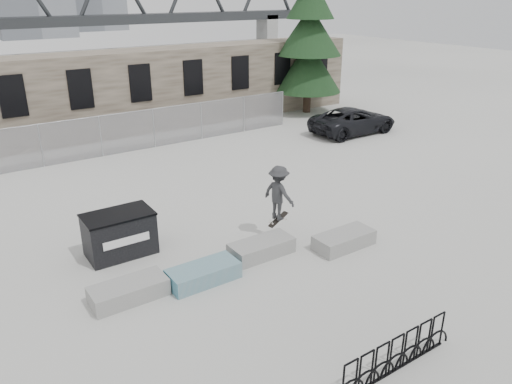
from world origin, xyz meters
TOP-DOWN VIEW (x-y plane):
  - ground at (0.00, 0.00)m, footprint 120.00×120.00m
  - stone_wall at (0.00, 16.24)m, footprint 36.00×2.58m
  - chainlink_fence at (-0.00, 12.50)m, footprint 22.06×0.06m
  - planter_far_left at (-3.39, 0.10)m, footprint 2.00×0.90m
  - planter_center_left at (-1.35, -0.24)m, footprint 2.00×0.90m
  - planter_center_right at (0.85, 0.08)m, footprint 2.00×0.90m
  - planter_offset at (3.32, -0.96)m, footprint 2.00×0.90m
  - dumpster at (-2.69, 2.58)m, footprint 2.07×1.28m
  - bike_rack at (0.33, -5.68)m, footprint 3.59×0.07m
  - spruce_tree at (14.37, 14.28)m, footprint 4.32×4.32m
  - truss_bridge at (10.00, 55.00)m, footprint 70.00×3.00m
  - suv at (13.19, 8.75)m, footprint 5.26×2.47m
  - skateboarder at (2.01, 0.79)m, footprint 0.92×1.29m

SIDE VIEW (x-z plane):
  - ground at x=0.00m, z-range 0.00..0.00m
  - planter_far_left at x=-3.39m, z-range 0.02..0.50m
  - planter_center_left at x=-1.35m, z-range 0.02..0.50m
  - planter_center_right at x=0.85m, z-range 0.02..0.50m
  - planter_offset at x=3.32m, z-range 0.02..0.50m
  - bike_rack at x=0.33m, z-range -0.01..0.89m
  - dumpster at x=-2.69m, z-range 0.01..1.36m
  - suv at x=13.19m, z-range 0.00..1.45m
  - chainlink_fence at x=0.00m, z-range 0.03..2.05m
  - skateboarder at x=2.01m, z-range 0.55..2.56m
  - stone_wall at x=0.00m, z-range 0.01..4.51m
  - truss_bridge at x=10.00m, z-range -0.77..9.03m
  - spruce_tree at x=14.37m, z-range -0.85..10.65m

